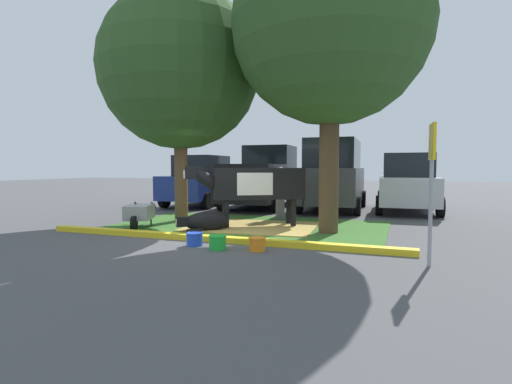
{
  "coord_description": "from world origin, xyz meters",
  "views": [
    {
      "loc": [
        4.05,
        -7.9,
        1.54
      ],
      "look_at": [
        0.42,
        1.85,
        0.9
      ],
      "focal_mm": 27.94,
      "sensor_mm": 36.0,
      "label": 1
    }
  ],
  "objects_px": {
    "suv_dark_grey": "(333,175)",
    "sedan_silver": "(407,183)",
    "calf_lying": "(206,222)",
    "sedan_blue": "(202,181)",
    "shade_tree_left": "(180,69)",
    "cow_holstein": "(255,184)",
    "shade_tree_right": "(331,26)",
    "pickup_truck_black": "(264,178)",
    "person_handler": "(280,192)",
    "bucket_green": "(218,242)",
    "bucket_orange": "(257,244)",
    "wheelbarrow": "(139,213)",
    "parking_sign": "(432,166)",
    "bucket_blue": "(195,239)"
  },
  "relations": [
    {
      "from": "bucket_green",
      "to": "cow_holstein",
      "type": "bearing_deg",
      "value": 96.92
    },
    {
      "from": "parking_sign",
      "to": "bucket_green",
      "type": "bearing_deg",
      "value": 179.96
    },
    {
      "from": "calf_lying",
      "to": "pickup_truck_black",
      "type": "bearing_deg",
      "value": 96.24
    },
    {
      "from": "shade_tree_left",
      "to": "parking_sign",
      "type": "relative_size",
      "value": 2.96
    },
    {
      "from": "shade_tree_right",
      "to": "sedan_silver",
      "type": "height_order",
      "value": "shade_tree_right"
    },
    {
      "from": "wheelbarrow",
      "to": "pickup_truck_black",
      "type": "relative_size",
      "value": 0.29
    },
    {
      "from": "shade_tree_left",
      "to": "bucket_orange",
      "type": "xyz_separation_m",
      "value": [
        3.44,
        -3.05,
        -4.17
      ]
    },
    {
      "from": "bucket_blue",
      "to": "bucket_orange",
      "type": "height_order",
      "value": "bucket_blue"
    },
    {
      "from": "shade_tree_right",
      "to": "sedan_blue",
      "type": "height_order",
      "value": "shade_tree_right"
    },
    {
      "from": "calf_lying",
      "to": "shade_tree_left",
      "type": "bearing_deg",
      "value": 137.44
    },
    {
      "from": "shade_tree_left",
      "to": "cow_holstein",
      "type": "distance_m",
      "value": 3.97
    },
    {
      "from": "pickup_truck_black",
      "to": "suv_dark_grey",
      "type": "height_order",
      "value": "suv_dark_grey"
    },
    {
      "from": "shade_tree_right",
      "to": "pickup_truck_black",
      "type": "bearing_deg",
      "value": 122.65
    },
    {
      "from": "calf_lying",
      "to": "sedan_blue",
      "type": "distance_m",
      "value": 6.83
    },
    {
      "from": "suv_dark_grey",
      "to": "sedan_silver",
      "type": "xyz_separation_m",
      "value": [
        2.51,
        0.37,
        -0.29
      ]
    },
    {
      "from": "shade_tree_right",
      "to": "sedan_silver",
      "type": "relative_size",
      "value": 1.58
    },
    {
      "from": "bucket_orange",
      "to": "suv_dark_grey",
      "type": "xyz_separation_m",
      "value": [
        0.13,
        7.62,
        1.14
      ]
    },
    {
      "from": "wheelbarrow",
      "to": "pickup_truck_black",
      "type": "distance_m",
      "value": 6.43
    },
    {
      "from": "bucket_green",
      "to": "bucket_orange",
      "type": "bearing_deg",
      "value": 11.19
    },
    {
      "from": "shade_tree_left",
      "to": "suv_dark_grey",
      "type": "distance_m",
      "value": 6.54
    },
    {
      "from": "cow_holstein",
      "to": "person_handler",
      "type": "xyz_separation_m",
      "value": [
        0.24,
        1.5,
        -0.29
      ]
    },
    {
      "from": "calf_lying",
      "to": "parking_sign",
      "type": "relative_size",
      "value": 0.54
    },
    {
      "from": "shade_tree_left",
      "to": "bucket_green",
      "type": "xyz_separation_m",
      "value": [
        2.7,
        -3.2,
        -4.16
      ]
    },
    {
      "from": "shade_tree_right",
      "to": "suv_dark_grey",
      "type": "xyz_separation_m",
      "value": [
        -0.75,
        5.19,
        -3.49
      ]
    },
    {
      "from": "calf_lying",
      "to": "bucket_orange",
      "type": "xyz_separation_m",
      "value": [
        1.94,
        -1.67,
        -0.11
      ]
    },
    {
      "from": "person_handler",
      "to": "pickup_truck_black",
      "type": "distance_m",
      "value": 4.05
    },
    {
      "from": "shade_tree_right",
      "to": "person_handler",
      "type": "distance_m",
      "value": 4.67
    },
    {
      "from": "wheelbarrow",
      "to": "pickup_truck_black",
      "type": "bearing_deg",
      "value": 79.21
    },
    {
      "from": "wheelbarrow",
      "to": "cow_holstein",
      "type": "bearing_deg",
      "value": 22.94
    },
    {
      "from": "shade_tree_left",
      "to": "wheelbarrow",
      "type": "bearing_deg",
      "value": -104.49
    },
    {
      "from": "shade_tree_right",
      "to": "suv_dark_grey",
      "type": "bearing_deg",
      "value": 98.2
    },
    {
      "from": "shade_tree_right",
      "to": "person_handler",
      "type": "relative_size",
      "value": 4.54
    },
    {
      "from": "shade_tree_right",
      "to": "cow_holstein",
      "type": "distance_m",
      "value": 4.16
    },
    {
      "from": "bucket_green",
      "to": "pickup_truck_black",
      "type": "relative_size",
      "value": 0.06
    },
    {
      "from": "suv_dark_grey",
      "to": "shade_tree_right",
      "type": "bearing_deg",
      "value": -81.8
    },
    {
      "from": "cow_holstein",
      "to": "bucket_blue",
      "type": "bearing_deg",
      "value": -95.02
    },
    {
      "from": "wheelbarrow",
      "to": "sedan_blue",
      "type": "distance_m",
      "value": 6.2
    },
    {
      "from": "person_handler",
      "to": "suv_dark_grey",
      "type": "distance_m",
      "value": 3.53
    },
    {
      "from": "sedan_blue",
      "to": "suv_dark_grey",
      "type": "height_order",
      "value": "suv_dark_grey"
    },
    {
      "from": "sedan_blue",
      "to": "parking_sign",
      "type": "bearing_deg",
      "value": -43.72
    },
    {
      "from": "shade_tree_left",
      "to": "parking_sign",
      "type": "height_order",
      "value": "shade_tree_left"
    },
    {
      "from": "bucket_blue",
      "to": "person_handler",
      "type": "bearing_deg",
      "value": 83.54
    },
    {
      "from": "parking_sign",
      "to": "sedan_silver",
      "type": "distance_m",
      "value": 8.17
    },
    {
      "from": "calf_lying",
      "to": "pickup_truck_black",
      "type": "distance_m",
      "value": 6.31
    },
    {
      "from": "calf_lying",
      "to": "person_handler",
      "type": "relative_size",
      "value": 0.77
    },
    {
      "from": "suv_dark_grey",
      "to": "person_handler",
      "type": "bearing_deg",
      "value": -106.32
    },
    {
      "from": "person_handler",
      "to": "wheelbarrow",
      "type": "relative_size",
      "value": 0.98
    },
    {
      "from": "bucket_orange",
      "to": "pickup_truck_black",
      "type": "xyz_separation_m",
      "value": [
        -2.61,
        7.89,
        0.98
      ]
    },
    {
      "from": "cow_holstein",
      "to": "bucket_blue",
      "type": "relative_size",
      "value": 8.39
    },
    {
      "from": "bucket_orange",
      "to": "suv_dark_grey",
      "type": "height_order",
      "value": "suv_dark_grey"
    }
  ]
}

